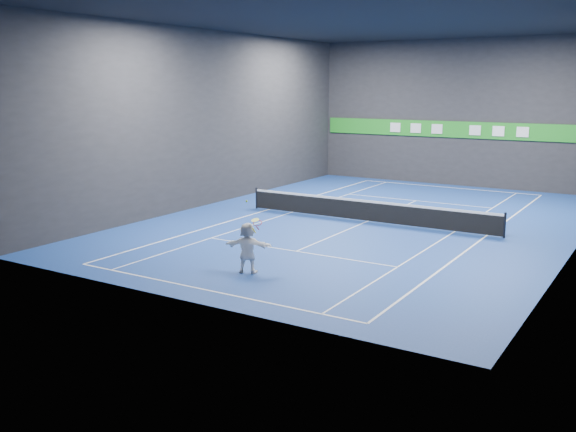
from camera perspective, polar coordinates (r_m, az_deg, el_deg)
The scene contains 19 objects.
ground at distance 29.95m, azimuth 7.04°, elevation -0.49°, with size 26.00×26.00×0.00m, color navy.
ceiling at distance 29.44m, azimuth 7.49°, elevation 16.91°, with size 26.00×26.00×0.00m, color black.
wall_back at distance 41.53m, azimuth 14.80°, elevation 8.82°, with size 18.00×0.10×9.00m, color #242427.
wall_front at distance 18.36m, azimuth -9.93°, elevation 6.06°, with size 18.00×0.10×9.00m, color #242427.
wall_left at distance 34.07m, azimuth -6.81°, elevation 8.61°, with size 0.10×26.00×9.00m, color #242427.
baseline_near at distance 20.10m, azimuth -7.38°, elevation -6.51°, with size 10.98×0.08×0.01m, color white.
baseline_far at distance 40.90m, azimuth 14.02°, elevation 2.49°, with size 10.98×0.08×0.01m, color white.
sideline_doubles_left at distance 32.56m, azimuth -1.77°, elevation 0.57°, with size 0.08×23.78×0.01m, color white.
sideline_doubles_right at distance 28.18m, azimuth 17.23°, elevation -1.68°, with size 0.08×23.78×0.01m, color white.
sideline_singles_left at distance 31.84m, azimuth 0.30°, elevation 0.32°, with size 0.06×23.78×0.01m, color white.
sideline_singles_right at distance 28.54m, azimuth 14.55°, elevation -1.37°, with size 0.06×23.78×0.01m, color white.
service_line_near at distance 24.43m, azimuth 0.74°, elevation -3.15°, with size 8.23×0.06×0.01m, color white.
service_line_far at distance 35.77m, azimuth 11.33°, elevation 1.34°, with size 8.23×0.06×0.01m, color white.
center_service_line at distance 29.95m, azimuth 7.04°, elevation -0.48°, with size 0.06×12.80×0.01m, color white.
player at distance 21.52m, azimuth -3.62°, elevation -2.83°, with size 1.60×0.51×1.73m, color white.
tennis_ball at distance 21.44m, azimuth -3.70°, elevation 1.33°, with size 0.07×0.07×0.07m, color #C4F228.
tennis_net at distance 29.85m, azimuth 7.06°, elevation 0.53°, with size 12.50×0.10×1.07m.
sponsor_banner at distance 41.52m, azimuth 14.71°, elevation 7.44°, with size 17.64×0.11×1.00m.
tennis_racket at distance 21.16m, azimuth -2.78°, elevation -0.70°, with size 0.49×0.39×0.54m.
Camera 1 is at (12.12, -26.68, 6.20)m, focal length 40.00 mm.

